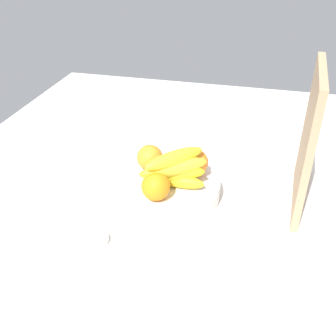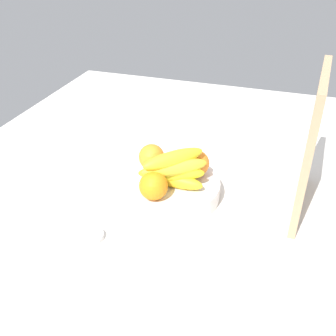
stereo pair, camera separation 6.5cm
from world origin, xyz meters
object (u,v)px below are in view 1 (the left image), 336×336
Objects in this scene: fruit_bowl at (168,188)px; orange_front_right at (158,187)px; cutting_board at (308,141)px; banana_bunch at (174,170)px; orange_front_left at (150,158)px; orange_center at (195,162)px; jar_lid at (95,240)px.

orange_front_right reaches higher than fruit_bowl.
cutting_board is (-6.43, 33.86, 15.56)cm from fruit_bowl.
fruit_bowl is 1.56× the size of banana_bunch.
orange_front_left reaches higher than fruit_bowl.
fruit_bowl is 10.35cm from orange_front_right.
orange_front_right is 1.00× the size of orange_center.
orange_front_left is at bearing -83.99° from cutting_board.
fruit_bowl is 8.37cm from banana_bunch.
banana_bunch is 26.06cm from jar_lid.
orange_center is (-0.57, 12.52, 0.00)cm from orange_front_left.
orange_center is at bearing 153.51° from orange_front_right.
jar_lid is (28.50, -45.98, -17.37)cm from cutting_board.
orange_front_right is 1.14× the size of jar_lid.
orange_front_right is at bearing 139.80° from jar_lid.
jar_lid is (27.30, -18.35, -7.84)cm from orange_center.
fruit_bowl is at bearing -50.00° from orange_center.
cutting_board is (-8.84, 31.78, 7.83)cm from banana_bunch.
banana_bunch is (-5.98, 2.64, 1.70)cm from orange_front_right.
banana_bunch is (2.41, 2.08, 7.74)cm from fruit_bowl.
orange_front_left is 1.00× the size of orange_center.
cutting_board reaches higher than jar_lid.
orange_front_left is 11.09cm from banana_bunch.
orange_center is 0.20× the size of cutting_board.
cutting_board is (-14.82, 34.42, 9.53)cm from orange_front_right.
cutting_board is at bearing 113.30° from orange_front_right.
banana_bunch is (7.08, 8.37, 1.70)cm from orange_front_left.
fruit_bowl is at bearing 53.41° from orange_front_left.
fruit_bowl is at bearing -139.22° from banana_bunch.
cutting_board is at bearing 92.48° from orange_center.
jar_lid is (26.74, -5.83, -7.84)cm from orange_front_left.
orange_front_left is (-4.67, -6.29, 6.04)cm from fruit_bowl.
banana_bunch reaches higher than jar_lid.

